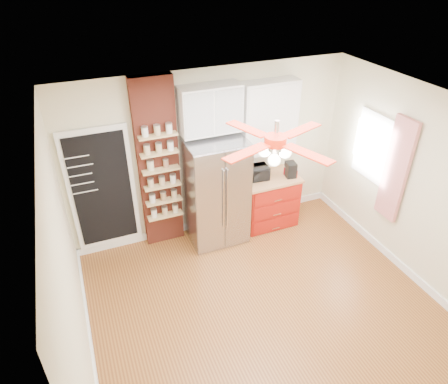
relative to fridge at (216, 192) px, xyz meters
name	(u,v)px	position (x,y,z in m)	size (l,w,h in m)	color
floor	(263,304)	(0.05, -1.63, -0.88)	(4.50, 4.50, 0.00)	brown
ceiling	(277,116)	(0.05, -1.63, 1.83)	(4.50, 4.50, 0.00)	white
wall_back	(210,154)	(0.05, 0.37, 0.48)	(4.50, 0.02, 2.70)	beige
wall_front	(388,366)	(0.05, -3.63, 0.48)	(4.50, 0.02, 2.70)	beige
wall_left	(69,275)	(-2.20, -1.63, 0.48)	(0.02, 4.00, 2.70)	beige
wall_right	(417,187)	(2.30, -1.63, 0.48)	(0.02, 4.00, 2.70)	beige
chalkboard	(102,190)	(-1.65, 0.33, 0.23)	(0.95, 0.05, 1.95)	white
brick_pillar	(158,166)	(-0.80, 0.29, 0.48)	(0.60, 0.16, 2.70)	maroon
fridge	(216,192)	(0.00, 0.00, 0.00)	(0.90, 0.70, 1.75)	#A8A8AC
upper_glass_cabinet	(210,109)	(0.00, 0.20, 1.27)	(0.90, 0.35, 0.70)	white
red_cabinet	(268,200)	(0.97, 0.05, -0.42)	(0.94, 0.64, 0.90)	#9C160D
upper_shelf_unit	(269,117)	(0.97, 0.22, 1.00)	(0.90, 0.30, 1.15)	white
window	(374,147)	(2.28, -0.73, 0.68)	(0.04, 0.75, 1.05)	white
curtain	(396,170)	(2.23, -1.28, 0.57)	(0.06, 0.40, 1.55)	red
ceiling_fan	(276,141)	(0.05, -1.63, 1.55)	(1.40, 1.40, 0.44)	silver
toaster_oven	(256,173)	(0.73, 0.09, 0.14)	(0.40, 0.27, 0.22)	black
coffee_maker	(291,170)	(1.29, -0.05, 0.15)	(0.15, 0.19, 0.25)	black
canister_left	(294,173)	(1.34, -0.10, 0.10)	(0.10, 0.10, 0.14)	#A51409
canister_right	(287,170)	(1.27, 0.03, 0.10)	(0.10, 0.10, 0.14)	#A9091B
pantry_jar_oats	(150,165)	(-0.94, 0.17, 0.57)	(0.10, 0.10, 0.14)	beige
pantry_jar_beans	(166,163)	(-0.71, 0.17, 0.56)	(0.08, 0.08, 0.12)	#95684C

